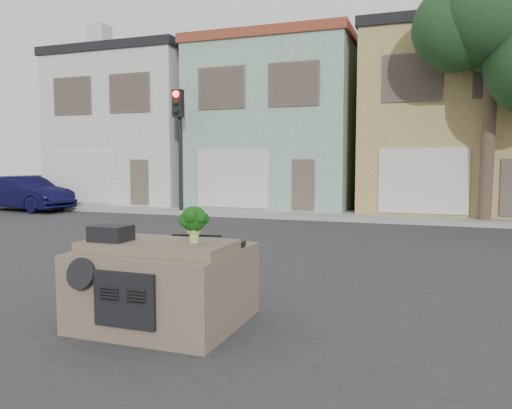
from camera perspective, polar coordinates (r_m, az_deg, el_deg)
The scene contains 12 objects.
ground_plane at distance 9.56m, azimuth -1.19°, elevation -8.02°, with size 120.00×120.00×0.00m, color #303033.
sidewalk at distance 19.60m, azimuth 9.77°, elevation -1.23°, with size 40.00×3.00×0.15m, color gray.
townhouse_white at distance 27.32m, azimuth -12.16°, elevation 8.20°, with size 7.20×8.20×7.55m, color silver.
townhouse_mint at distance 24.25m, azimuth 3.28°, elevation 8.74°, with size 7.20×8.20×7.55m, color #87AB94.
townhouse_tan at distance 23.28m, azimuth 21.50°, elevation 8.57°, with size 7.20×8.20×7.55m, color tan.
navy_sedan at distance 24.16m, azimuth -24.75°, elevation -0.65°, with size 1.61×4.61×1.52m, color black.
traffic_signal at distance 20.69m, azimuth -8.76°, elevation 5.96°, with size 0.40×0.40×5.10m, color black.
tree_near at distance 18.71m, azimuth 25.13°, elevation 10.91°, with size 4.40×4.00×8.50m, color #1C3E1D.
car_dashboard at distance 6.79m, azimuth -10.33°, elevation -8.61°, with size 2.00×1.80×1.12m, color brown.
instrument_hump at distance 6.69m, azimuth -16.24°, elevation -3.17°, with size 0.48×0.38×0.20m, color black.
wiper_arm at distance 6.88m, azimuth -6.79°, elevation -3.54°, with size 0.70×0.03×0.02m, color black.
broccoli at distance 6.31m, azimuth -7.11°, elevation -2.23°, with size 0.39×0.39×0.47m, color #0F380B.
Camera 1 is at (3.31, -8.71, 2.13)m, focal length 35.00 mm.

